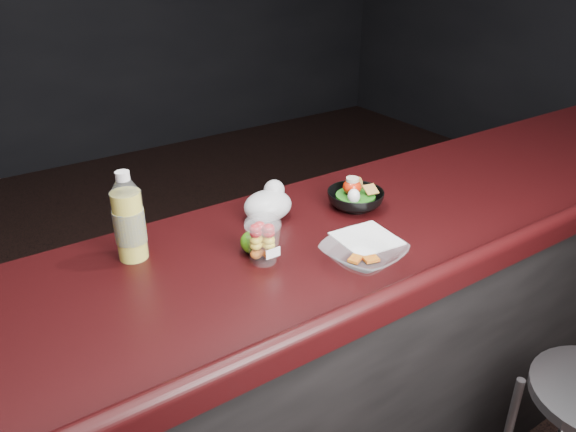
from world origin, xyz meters
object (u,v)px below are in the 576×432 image
object	(u,v)px
lemonade_bottle	(129,223)
snack_bowl	(355,198)
fruit_cup	(263,238)
green_apple	(253,242)
takeout_bowl	(364,254)

from	to	relation	value
lemonade_bottle	snack_bowl	world-z (taller)	lemonade_bottle
lemonade_bottle	fruit_cup	bearing A→B (deg)	-37.73
fruit_cup	snack_bowl	bearing A→B (deg)	15.27
lemonade_bottle	fruit_cup	distance (m)	0.35
lemonade_bottle	snack_bowl	distance (m)	0.70
green_apple	snack_bowl	xyz separation A→B (m)	(0.41, 0.06, 0.00)
lemonade_bottle	takeout_bowl	world-z (taller)	lemonade_bottle
green_apple	snack_bowl	distance (m)	0.42
green_apple	takeout_bowl	bearing A→B (deg)	-44.15
lemonade_bottle	snack_bowl	bearing A→B (deg)	-8.40
fruit_cup	takeout_bowl	bearing A→B (deg)	-35.47
fruit_cup	takeout_bowl	distance (m)	0.27
takeout_bowl	lemonade_bottle	bearing A→B (deg)	143.24
fruit_cup	snack_bowl	xyz separation A→B (m)	(0.41, 0.11, -0.04)
lemonade_bottle	takeout_bowl	size ratio (longest dim) A/B	0.99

